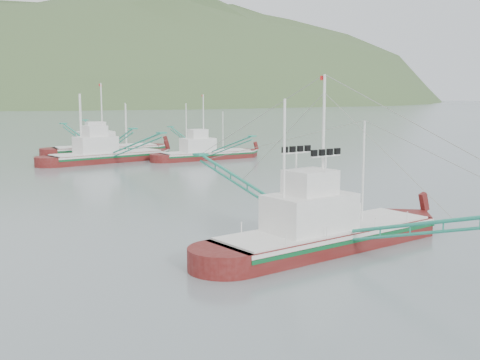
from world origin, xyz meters
TOP-DOWN VIEW (x-y plane):
  - ground at (0.00, 0.00)m, footprint 1200.00×1200.00m
  - main_boat at (0.89, -0.61)m, footprint 14.17×25.65m
  - bg_boat_far at (9.54, 46.45)m, footprint 14.61×26.27m
  - bg_boat_right at (21.42, 41.46)m, footprint 12.74×22.46m
  - bg_boat_extra at (13.75, 55.48)m, footprint 14.96×26.01m
  - headland_right at (240.00, 430.00)m, footprint 684.00×432.00m

SIDE VIEW (x-z plane):
  - ground at x=0.00m, z-range 0.00..0.00m
  - headland_right at x=240.00m, z-range -153.00..153.00m
  - bg_boat_right at x=21.42m, z-range -3.21..5.92m
  - bg_boat_far at x=9.54m, z-range -3.86..6.77m
  - main_boat at x=0.89m, z-range -3.70..6.68m
  - bg_boat_extra at x=13.75m, z-range -3.51..7.12m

